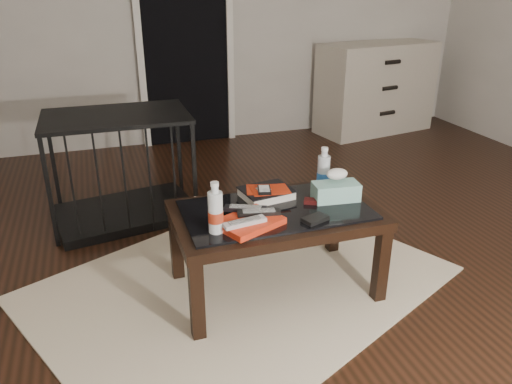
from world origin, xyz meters
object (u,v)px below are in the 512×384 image
tissue_box (336,191)px  pet_crate (123,185)px  coffee_table (275,221)px  textbook (266,193)px  water_bottle_right (324,169)px  water_bottle_left (215,207)px  dresser (375,88)px

tissue_box → pet_crate: bearing=138.2°
coffee_table → textbook: 0.17m
water_bottle_right → water_bottle_left: bearing=-156.6°
coffee_table → textbook: size_ratio=4.00×
water_bottle_left → water_bottle_right: bearing=23.4°
textbook → water_bottle_right: size_ratio=1.05×
coffee_table → water_bottle_right: (0.32, 0.14, 0.18)m
tissue_box → dresser: bearing=61.8°
coffee_table → pet_crate: pet_crate is taller
coffee_table → dresser: 3.15m
textbook → water_bottle_right: 0.33m
textbook → water_bottle_right: (0.32, -0.00, 0.10)m
textbook → pet_crate: bearing=115.4°
water_bottle_left → tissue_box: bearing=12.6°
pet_crate → textbook: size_ratio=3.96×
dresser → water_bottle_left: size_ratio=5.33×
dresser → pet_crate: (-2.66, -1.31, -0.22)m
pet_crate → water_bottle_right: pet_crate is taller
coffee_table → water_bottle_left: 0.41m
pet_crate → water_bottle_left: pet_crate is taller
coffee_table → dresser: (2.00, 2.43, 0.05)m
pet_crate → tissue_box: 1.51m
coffee_table → tissue_box: 0.35m
water_bottle_left → dresser: bearing=47.8°
coffee_table → dresser: dresser is taller
dresser → water_bottle_right: dresser is taller
water_bottle_right → dresser: bearing=53.7°
water_bottle_left → water_bottle_right: 0.71m
coffee_table → pet_crate: size_ratio=1.01×
coffee_table → water_bottle_right: 0.39m
pet_crate → coffee_table: bearing=-69.2°
coffee_table → textbook: (0.00, 0.15, 0.09)m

